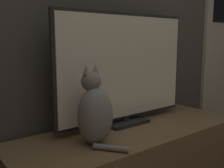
% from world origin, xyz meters
% --- Properties ---
extents(tv_stand, '(1.43, 0.51, 0.43)m').
position_xyz_m(tv_stand, '(0.00, 0.93, 0.22)').
color(tv_stand, brown).
rests_on(tv_stand, ground_plane).
extents(tv, '(0.96, 0.17, 0.68)m').
position_xyz_m(tv, '(0.05, 1.04, 0.77)').
color(tv, black).
rests_on(tv, tv_stand).
extents(cat, '(0.19, 0.29, 0.40)m').
position_xyz_m(cat, '(-0.28, 0.89, 0.59)').
color(cat, gray).
rests_on(cat, tv_stand).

